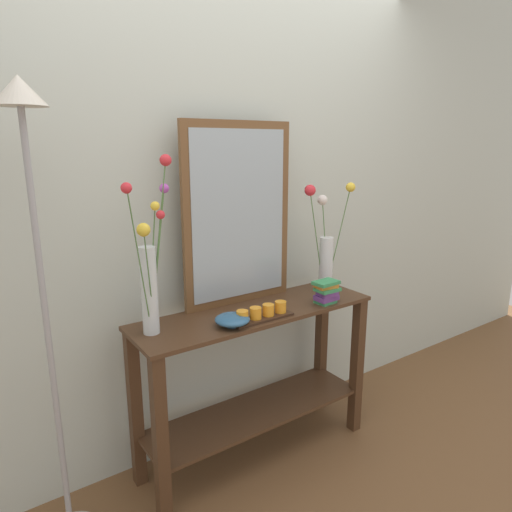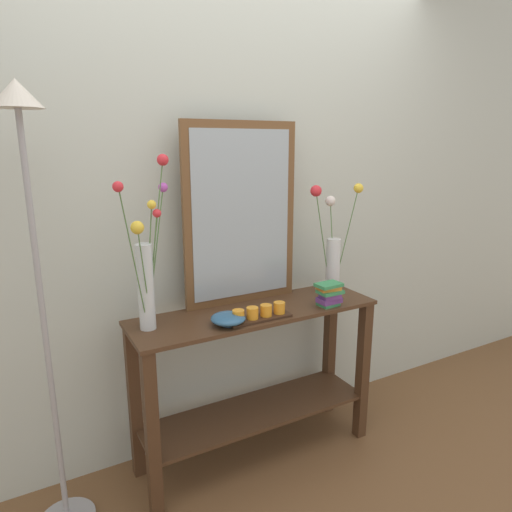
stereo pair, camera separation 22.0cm
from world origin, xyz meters
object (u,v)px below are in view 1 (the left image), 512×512
object	(u,v)px
vase_right	(326,248)
candle_tray	(262,314)
console_table	(256,368)
decorative_bowl	(232,320)
book_stack	(326,292)
floor_lamp	(38,253)
mirror_leaning	(238,215)
tall_vase_left	(150,272)

from	to	relation	value
vase_right	candle_tray	world-z (taller)	vase_right
console_table	decorative_bowl	distance (m)	0.42
book_stack	floor_lamp	xyz separation A→B (m)	(-1.32, 0.12, 0.36)
decorative_bowl	book_stack	size ratio (longest dim) A/B	1.18
mirror_leaning	floor_lamp	world-z (taller)	floor_lamp
floor_lamp	vase_right	bearing A→B (deg)	2.21
mirror_leaning	floor_lamp	xyz separation A→B (m)	(-0.96, -0.16, -0.03)
mirror_leaning	tall_vase_left	size ratio (longest dim) A/B	1.20
mirror_leaning	tall_vase_left	bearing A→B (deg)	-166.04
decorative_bowl	floor_lamp	distance (m)	0.86
console_table	floor_lamp	xyz separation A→B (m)	(-0.96, -0.00, 0.74)
console_table	vase_right	xyz separation A→B (m)	(0.51, 0.05, 0.56)
floor_lamp	decorative_bowl	bearing A→B (deg)	-7.57
tall_vase_left	floor_lamp	xyz separation A→B (m)	(-0.43, -0.03, 0.15)
console_table	mirror_leaning	xyz separation A→B (m)	(-0.00, 0.16, 0.78)
vase_right	book_stack	distance (m)	0.30
tall_vase_left	candle_tray	distance (m)	0.57
console_table	floor_lamp	bearing A→B (deg)	-179.76
mirror_leaning	vase_right	world-z (taller)	mirror_leaning
console_table	floor_lamp	distance (m)	1.21
vase_right	candle_tray	bearing A→B (deg)	-163.15
candle_tray	decorative_bowl	distance (m)	0.16
console_table	vase_right	world-z (taller)	vase_right
vase_right	decorative_bowl	size ratio (longest dim) A/B	3.77
vase_right	floor_lamp	world-z (taller)	floor_lamp
vase_right	mirror_leaning	bearing A→B (deg)	168.65
decorative_bowl	book_stack	xyz separation A→B (m)	(0.56, -0.02, 0.03)
book_stack	floor_lamp	distance (m)	1.37
console_table	candle_tray	xyz separation A→B (m)	(-0.05, -0.12, 0.34)
console_table	vase_right	size ratio (longest dim) A/B	2.09
mirror_leaning	console_table	bearing A→B (deg)	-89.25
vase_right	candle_tray	distance (m)	0.62
tall_vase_left	candle_tray	xyz separation A→B (m)	(0.49, -0.14, -0.25)
console_table	tall_vase_left	world-z (taller)	tall_vase_left
book_stack	decorative_bowl	bearing A→B (deg)	177.82
floor_lamp	tall_vase_left	bearing A→B (deg)	3.76
mirror_leaning	book_stack	distance (m)	0.61
decorative_bowl	floor_lamp	xyz separation A→B (m)	(-0.76, 0.10, 0.40)
mirror_leaning	book_stack	xyz separation A→B (m)	(0.36, -0.28, -0.40)
decorative_bowl	book_stack	world-z (taller)	book_stack
decorative_bowl	book_stack	distance (m)	0.56
mirror_leaning	floor_lamp	bearing A→B (deg)	-170.52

